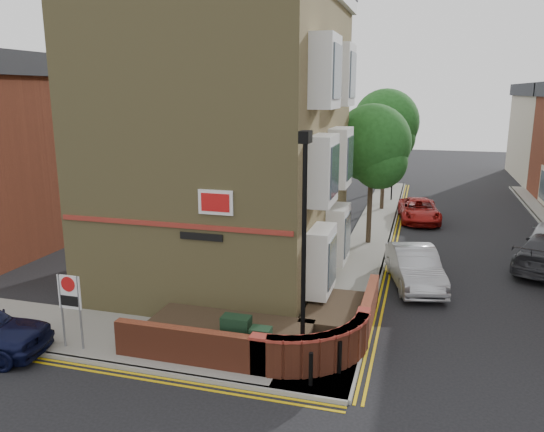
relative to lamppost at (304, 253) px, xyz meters
The scene contains 21 objects.
ground 3.90m from the lamppost, 143.13° to the right, with size 120.00×120.00×0.00m, color black.
pavement_corner 6.07m from the lamppost, behind, with size 13.00×3.00×0.12m, color gray.
pavement_main 15.17m from the lamppost, 88.45° to the left, with size 2.00×32.00×0.12m, color gray.
kerb_side 6.18m from the lamppost, 166.76° to the right, with size 13.00×0.15×0.12m, color gray.
kerb_main_near 15.22m from the lamppost, 84.60° to the left, with size 0.15×32.00×0.12m, color gray.
yellow_lines_side 6.27m from the lamppost, 164.13° to the right, with size 13.00×0.28×0.01m, color gold.
yellow_lines_main 15.26m from the lamppost, 83.64° to the left, with size 0.28×32.00×0.01m, color gold.
corner_building 8.62m from the lamppost, 123.16° to the left, with size 8.95×10.40×13.60m.
garden_wall 3.93m from the lamppost, 140.91° to the left, with size 6.80×6.00×1.20m, color brown, non-canonical shape.
lamppost is the anchor object (origin of this frame).
utility_cabinet_large 3.24m from the lamppost, behind, with size 0.80×0.45×1.20m, color #15301C.
utility_cabinet_small 2.90m from the lamppost, 169.70° to the right, with size 0.55×0.40×1.10m, color #15301C.
bollard_near 2.91m from the lamppost, 63.43° to the right, with size 0.11×0.11×0.90m, color black.
bollard_far 2.95m from the lamppost, ahead, with size 0.11×0.11×0.90m, color black.
zone_sign 6.85m from the lamppost, behind, with size 0.72×0.07×2.20m.
tree_near 12.92m from the lamppost, 88.22° to the left, with size 3.64×3.65×6.70m.
tree_mid 20.93m from the lamppost, 88.90° to the left, with size 4.03×4.03×7.42m.
tree_far 28.89m from the lamppost, 89.21° to the left, with size 3.81×3.81×7.00m.
traffic_light_assembly 23.82m from the lamppost, 88.07° to the left, with size 0.20×0.16×4.20m.
silver_car_near 8.44m from the lamppost, 70.27° to the left, with size 1.59×4.55×1.50m, color #9C9EA3.
red_car_main 18.85m from the lamppost, 81.65° to the left, with size 2.14×4.64×1.29m, color #9D1411.
Camera 1 is at (4.39, -11.42, 7.34)m, focal length 35.00 mm.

